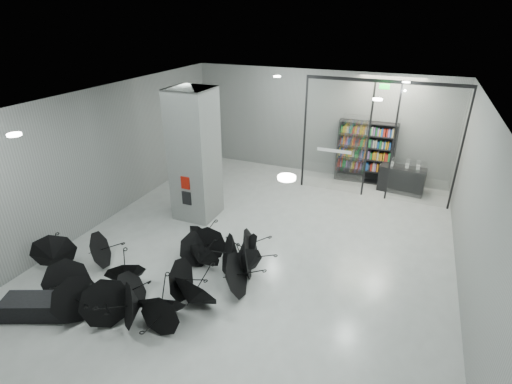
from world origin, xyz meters
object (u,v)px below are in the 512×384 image
at_px(bench, 36,307).
at_px(shop_counter, 402,180).
at_px(column, 195,155).
at_px(umbrella_cluster, 169,277).
at_px(bookshelf, 365,152).

xyz_separation_m(bench, shop_counter, (6.74, 9.59, 0.25)).
distance_m(column, bench, 5.65).
xyz_separation_m(column, umbrella_cluster, (1.22, -3.44, -1.69)).
relative_size(bench, umbrella_cluster, 0.23).
height_order(column, umbrella_cluster, column).
bearing_deg(column, shop_counter, 36.41).
distance_m(bench, umbrella_cluster, 2.81).
distance_m(bench, bookshelf, 11.40).
relative_size(column, bench, 2.99).
bearing_deg(bench, umbrella_cluster, 18.07).
bearing_deg(bench, shop_counter, 31.87).
bearing_deg(umbrella_cluster, bookshelf, 68.60).
bearing_deg(shop_counter, bench, -119.05).
bearing_deg(column, umbrella_cluster, -70.49).
bearing_deg(bookshelf, umbrella_cluster, -113.69).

